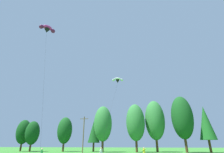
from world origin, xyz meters
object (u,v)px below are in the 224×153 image
Objects in this scene: utility_pole at (83,133)px; parafoil_kite_high_magenta at (47,29)px; parafoil_kite_mid_white at (118,80)px; kite_flyer_mid at (101,152)px; kite_flyer_far at (144,152)px.

parafoil_kite_high_magenta is (-3.49, -18.23, 20.13)m from utility_pole.
parafoil_kite_high_magenta is 18.85m from parafoil_kite_mid_white.
kite_flyer_mid is at bearing -64.72° from utility_pole.
parafoil_kite_mid_white is (1.45, 9.60, 14.82)m from kite_flyer_mid.
parafoil_kite_mid_white reaches higher than kite_flyer_far.
parafoil_kite_high_magenta is 1.62× the size of parafoil_kite_mid_white.
kite_flyer_far is 0.11× the size of parafoil_kite_mid_white.
kite_flyer_far is 0.07× the size of parafoil_kite_high_magenta.
parafoil_kite_mid_white is (10.43, -9.43, 10.96)m from utility_pole.
utility_pole is at bearing 79.17° from parafoil_kite_high_magenta.
utility_pole is 17.83m from parafoil_kite_mid_white.
parafoil_kite_high_magenta is (-18.79, -2.20, 23.97)m from kite_flyer_far.
kite_flyer_mid is at bearing -3.66° from parafoil_kite_high_magenta.
utility_pole reaches higher than kite_flyer_far.
kite_flyer_mid is 1.00× the size of kite_flyer_far.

